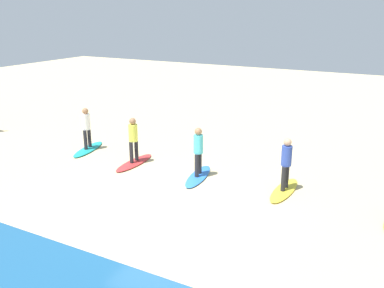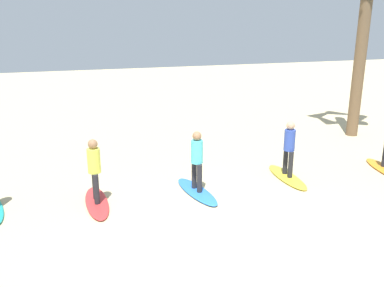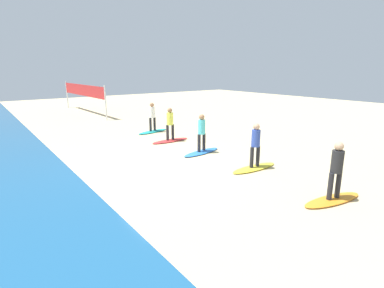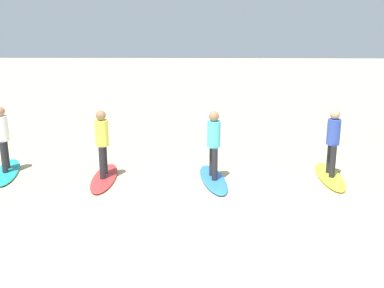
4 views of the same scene
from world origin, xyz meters
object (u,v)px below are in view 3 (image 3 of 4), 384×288
(surfboard_blue, at_px, (201,152))
(surfboard_teal, at_px, (153,131))
(surfer_blue, at_px, (202,130))
(volleyball_net, at_px, (83,92))
(surfer_teal, at_px, (152,115))
(surfboard_red, at_px, (170,141))
(surfer_red, at_px, (170,122))
(surfboard_yellow, at_px, (254,168))
(surfer_orange, at_px, (337,166))
(surfer_yellow, at_px, (256,142))
(surfboard_orange, at_px, (332,200))

(surfboard_blue, distance_m, surfboard_teal, 5.23)
(surfboard_blue, distance_m, surfer_blue, 0.99)
(surfboard_teal, xyz_separation_m, volleyball_net, (10.23, 0.76, 1.74))
(surfboard_teal, distance_m, surfer_teal, 0.99)
(surfboard_red, height_order, surfer_teal, surfer_teal)
(surfboard_blue, xyz_separation_m, surfer_red, (2.66, -0.06, 0.99))
(surfboard_teal, bearing_deg, surfboard_yellow, 75.74)
(surfboard_teal, relative_size, surfer_teal, 1.28)
(surfboard_yellow, distance_m, surfer_blue, 3.06)
(surfboard_blue, height_order, volleyball_net, volleyball_net)
(surfer_orange, height_order, volleyball_net, volleyball_net)
(surfer_yellow, xyz_separation_m, surfer_teal, (8.09, -0.22, 0.00))
(surfboard_orange, relative_size, surfer_yellow, 1.28)
(surfboard_teal, bearing_deg, surfer_yellow, 75.74)
(surfboard_red, distance_m, volleyball_net, 12.91)
(surfer_teal, bearing_deg, surfboard_yellow, 178.45)
(surfboard_orange, height_order, surfer_yellow, surfer_yellow)
(surfer_orange, distance_m, surfer_red, 8.78)
(surfboard_teal, height_order, surfer_teal, surfer_teal)
(surfboard_yellow, height_order, surfer_teal, surfer_teal)
(surfer_orange, relative_size, surfer_red, 1.00)
(surfer_yellow, bearing_deg, volleyball_net, 1.68)
(surfboard_yellow, distance_m, surfboard_blue, 2.89)
(surfer_teal, bearing_deg, surfer_red, 171.06)
(surfboard_yellow, xyz_separation_m, surfer_red, (5.54, 0.18, 0.99))
(surfboard_blue, bearing_deg, surfer_teal, -104.39)
(surfboard_orange, bearing_deg, surfer_orange, 0.00)
(surfboard_blue, xyz_separation_m, volleyball_net, (15.44, 0.29, 1.74))
(surfer_blue, bearing_deg, volleyball_net, 1.09)
(surfboard_red, distance_m, surfer_red, 0.99)
(surfer_red, bearing_deg, surfboard_blue, 178.70)
(surfboard_blue, relative_size, surfboard_teal, 1.00)
(surfer_yellow, xyz_separation_m, surfboard_blue, (2.88, 0.24, -0.99))
(surfboard_orange, bearing_deg, surfboard_yellow, -86.43)
(surfer_blue, distance_m, surfboard_teal, 5.33)
(surfboard_yellow, xyz_separation_m, surfboard_red, (5.54, 0.18, 0.00))
(surfer_orange, height_order, surfboard_red, surfer_orange)
(surfboard_red, bearing_deg, surfboard_teal, -99.98)
(surfer_blue, relative_size, surfboard_red, 0.78)
(surfer_red, distance_m, surfer_teal, 2.58)
(surfboard_yellow, relative_size, surfer_teal, 1.28)
(surfer_orange, bearing_deg, surfer_teal, -2.84)
(volleyball_net, bearing_deg, surfboard_teal, -175.77)
(surfer_teal, bearing_deg, surfboard_orange, 177.16)
(surfer_red, bearing_deg, surfer_yellow, -178.11)
(surfboard_teal, bearing_deg, surfer_teal, -0.00)
(surfboard_teal, bearing_deg, surfer_red, 68.35)
(surfer_orange, distance_m, surfboard_red, 8.83)
(surfer_orange, xyz_separation_m, surfer_yellow, (3.24, -0.34, 0.00))
(surfer_orange, height_order, surfboard_yellow, surfer_orange)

